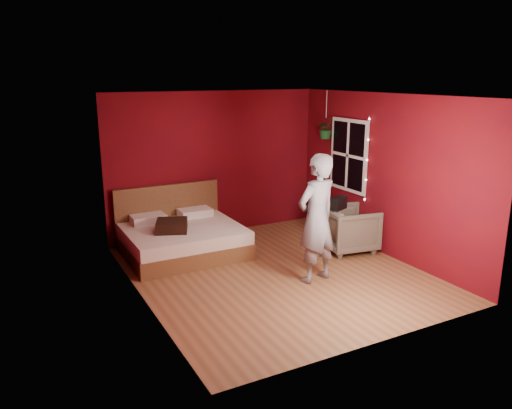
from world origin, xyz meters
name	(u,v)px	position (x,y,z in m)	size (l,w,h in m)	color
floor	(276,273)	(0.00, 0.00, 0.00)	(4.50, 4.50, 0.00)	brown
room_walls	(278,162)	(0.00, 0.00, 1.68)	(4.04, 4.54, 2.62)	maroon
window	(348,155)	(1.97, 0.90, 1.50)	(0.05, 0.97, 1.27)	white
fairy_lights	(367,160)	(1.94, 0.38, 1.50)	(0.04, 0.04, 1.45)	silver
bed	(181,237)	(-0.95, 1.50, 0.27)	(1.86, 1.58, 1.02)	brown
person	(317,219)	(0.36, -0.48, 0.92)	(0.67, 0.44, 1.85)	slate
armchair	(349,229)	(1.57, 0.30, 0.37)	(0.80, 0.82, 0.75)	#6B6754
handbag	(339,203)	(1.33, 0.29, 0.85)	(0.29, 0.14, 0.21)	black
throw_pillow	(172,226)	(-1.16, 1.31, 0.55)	(0.48, 0.48, 0.17)	black
hanging_plant	(326,128)	(1.88, 1.49, 1.92)	(0.40, 0.37, 0.87)	silver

